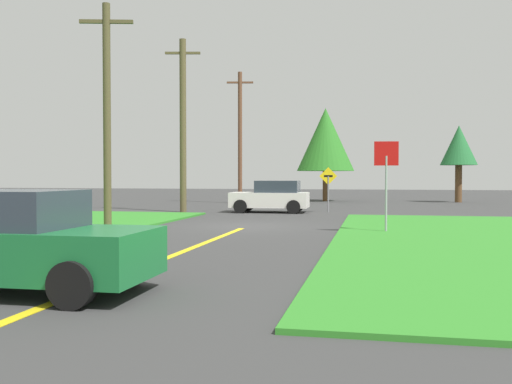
{
  "coord_description": "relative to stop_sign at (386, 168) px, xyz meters",
  "views": [
    {
      "loc": [
        4.54,
        -20.46,
        1.84
      ],
      "look_at": [
        -0.59,
        4.36,
        1.14
      ],
      "focal_mm": 39.93,
      "sensor_mm": 36.0,
      "label": 1
    }
  ],
  "objects": [
    {
      "name": "lane_stripe_center",
      "position": [
        -4.94,
        -6.24,
        -2.09
      ],
      "size": [
        0.2,
        14.0,
        0.01
      ],
      "primitive_type": "cube",
      "color": "yellow",
      "rests_on": "ground"
    },
    {
      "name": "stop_sign",
      "position": [
        0.0,
        0.0,
        0.0
      ],
      "size": [
        0.77,
        0.15,
        2.96
      ],
      "rotation": [
        0.0,
        0.0,
        3.29
      ],
      "color": "#9EA0A8",
      "rests_on": "ground"
    },
    {
      "name": "utility_pole_far",
      "position": [
        -9.33,
        19.12,
        2.51
      ],
      "size": [
        1.79,
        0.46,
        8.94
      ],
      "color": "brown",
      "rests_on": "ground"
    },
    {
      "name": "pine_tree_center",
      "position": [
        -3.89,
        23.59,
        2.46
      ],
      "size": [
        4.22,
        4.22,
        6.88
      ],
      "color": "brown",
      "rests_on": "ground"
    },
    {
      "name": "utility_pole_mid",
      "position": [
        -9.99,
        9.17,
        2.43
      ],
      "size": [
        1.79,
        0.48,
        8.85
      ],
      "color": "brown",
      "rests_on": "ground"
    },
    {
      "name": "utility_pole_near",
      "position": [
        -9.28,
        -0.77,
        1.9
      ],
      "size": [
        1.78,
        0.55,
        7.68
      ],
      "color": "brown",
      "rests_on": "ground"
    },
    {
      "name": "ground_plane",
      "position": [
        -4.94,
        1.76,
        -2.09
      ],
      "size": [
        120.0,
        120.0,
        0.0
      ],
      "primitive_type": "plane",
      "color": "#393939"
    },
    {
      "name": "car_approaching_junction",
      "position": [
        -5.47,
        9.79,
        -1.29
      ],
      "size": [
        3.95,
        2.14,
        1.62
      ],
      "rotation": [
        0.0,
        0.0,
        3.16
      ],
      "color": "white",
      "rests_on": "ground"
    },
    {
      "name": "direction_sign",
      "position": [
        -2.66,
        10.43,
        -0.66
      ],
      "size": [
        0.89,
        0.2,
        2.3
      ],
      "color": "slate",
      "rests_on": "ground"
    },
    {
      "name": "oak_tree_left",
      "position": [
        5.5,
        23.57,
        1.86
      ],
      "size": [
        2.54,
        2.54,
        5.44
      ],
      "color": "brown",
      "rests_on": "ground"
    },
    {
      "name": "car_behind_on_main_road",
      "position": [
        -6.07,
        -10.67,
        -1.29
      ],
      "size": [
        4.45,
        2.07,
        1.62
      ],
      "rotation": [
        0.0,
        0.0,
        0.01
      ],
      "color": "#196B33",
      "rests_on": "ground"
    }
  ]
}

